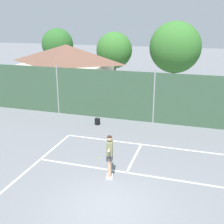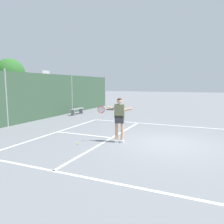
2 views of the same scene
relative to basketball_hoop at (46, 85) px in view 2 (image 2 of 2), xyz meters
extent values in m
plane|color=slate|center=(-5.81, -11.12, -2.31)|extent=(120.00, 120.00, 0.00)
cube|color=white|center=(-5.81, -5.62, -2.31)|extent=(8.20, 0.10, 0.01)
cube|color=white|center=(-9.91, -11.12, -2.31)|extent=(0.10, 11.00, 0.01)
cube|color=white|center=(-1.71, -11.12, -2.31)|extent=(0.10, 11.00, 0.01)
cube|color=white|center=(-5.81, -8.64, -2.31)|extent=(8.20, 0.10, 0.01)
cube|color=white|center=(-5.81, -7.16, -2.31)|extent=(0.10, 2.97, 0.01)
cube|color=#38563D|center=(-5.81, -2.12, -0.74)|extent=(26.00, 0.05, 3.14)
cylinder|color=#99999E|center=(-5.81, -2.12, -0.66)|extent=(0.09, 0.09, 3.29)
cylinder|color=#99999E|center=(0.69, -2.12, -0.66)|extent=(0.09, 0.09, 3.29)
cylinder|color=#99999E|center=(7.19, -2.12, -0.66)|extent=(0.09, 0.09, 3.29)
cylinder|color=yellow|center=(0.00, 0.06, -0.79)|extent=(0.12, 0.12, 3.05)
cube|color=white|center=(0.00, -0.04, 0.94)|extent=(0.90, 0.06, 0.60)
torus|color=#D85919|center=(0.00, -0.31, 0.72)|extent=(0.48, 0.48, 0.02)
cylinder|color=brown|center=(4.13, 8.78, -1.25)|extent=(0.36, 0.36, 2.12)
ellipsoid|color=#2D6628|center=(4.13, 8.78, 1.32)|extent=(3.55, 3.19, 3.55)
cube|color=silver|center=(-6.34, -9.35, -2.26)|extent=(0.28, 0.18, 0.10)
cube|color=silver|center=(-6.40, -9.11, -2.26)|extent=(0.28, 0.18, 0.10)
cylinder|color=tan|center=(-6.34, -9.35, -1.80)|extent=(0.13, 0.13, 0.82)
cylinder|color=tan|center=(-6.40, -9.11, -1.80)|extent=(0.13, 0.13, 0.82)
cube|color=#38383D|center=(-6.37, -9.23, -1.33)|extent=(0.32, 0.41, 0.32)
cube|color=#6B704C|center=(-6.37, -9.23, -0.99)|extent=(0.33, 0.45, 0.56)
sphere|color=tan|center=(-6.37, -9.23, -0.58)|extent=(0.22, 0.22, 0.22)
sphere|color=black|center=(-6.37, -9.23, -0.56)|extent=(0.21, 0.21, 0.21)
cylinder|color=tan|center=(-6.44, -9.04, -0.89)|extent=(0.22, 0.56, 0.17)
cylinder|color=tan|center=(-6.30, -9.50, -0.94)|extent=(0.21, 0.51, 0.22)
cylinder|color=black|center=(-6.51, -8.85, -0.94)|extent=(0.11, 0.30, 0.04)
torus|color=red|center=(-6.64, -8.52, -0.94)|extent=(0.09, 0.30, 0.30)
cylinder|color=silver|center=(-6.64, -8.52, -0.94)|extent=(0.07, 0.25, 0.26)
sphere|color=#CCE033|center=(-7.34, -7.80, -2.28)|extent=(0.07, 0.07, 0.07)
cube|color=gray|center=(-0.03, -3.08, -1.86)|extent=(1.60, 0.36, 0.06)
cube|color=gray|center=(-0.63, -3.08, -2.09)|extent=(0.08, 0.32, 0.45)
cube|color=gray|center=(0.57, -3.08, -2.09)|extent=(0.08, 0.32, 0.45)
camera|label=1|loc=(-3.15, -19.22, 3.88)|focal=46.69mm
camera|label=2|loc=(-14.51, -12.45, 0.11)|focal=34.39mm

